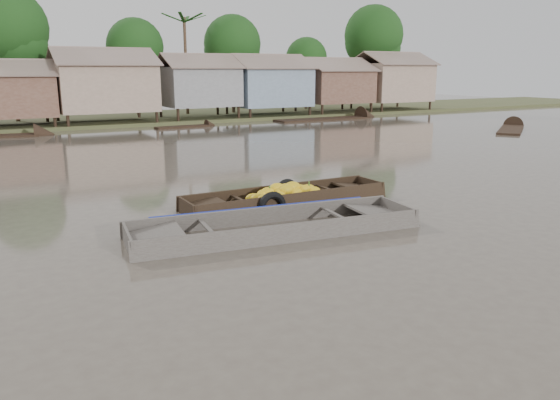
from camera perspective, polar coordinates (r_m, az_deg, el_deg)
ground at (r=12.76m, az=-0.75°, el=-4.21°), size 120.00×120.00×0.00m
riverbank at (r=43.47m, az=-17.86°, el=11.79°), size 120.00×12.47×10.22m
banana_boat at (r=16.05m, az=0.39°, el=0.24°), size 6.32×1.73×0.90m
viewer_boat at (r=13.34m, az=-0.47°, el=-3.18°), size 7.31×2.76×0.57m
distant_boats at (r=36.84m, az=-6.68°, el=7.28°), size 49.36×17.18×0.35m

